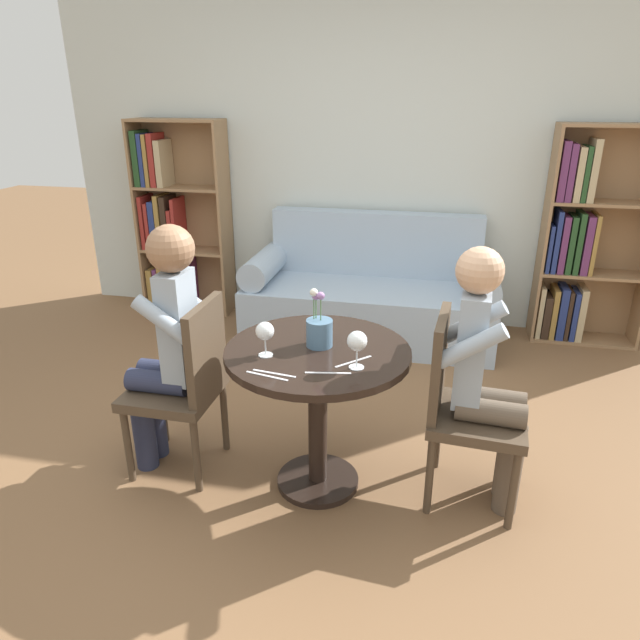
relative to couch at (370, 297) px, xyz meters
The scene contains 17 objects.
ground_plane 1.92m from the couch, 90.00° to the right, with size 16.00×16.00×0.00m, color brown.
back_wall 1.12m from the couch, 90.00° to the left, with size 5.20×0.05×2.70m.
round_table 1.91m from the couch, 90.00° to the right, with size 0.84×0.84×0.73m.
couch is the anchor object (origin of this frame).
bookshelf_left 1.79m from the couch, behind, with size 0.76×0.28×1.59m.
bookshelf_right 1.60m from the couch, ahead, with size 0.76×0.28×1.59m.
chair_left 2.01m from the couch, 109.03° to the right, with size 0.43×0.43×0.90m.
chair_right 1.95m from the couch, 70.32° to the right, with size 0.45×0.45×0.90m.
person_left 2.07m from the couch, 111.33° to the right, with size 0.42×0.34×1.26m.
person_right 2.01m from the couch, 67.99° to the right, with size 0.43×0.36×1.22m.
wine_glass_left 2.09m from the couch, 95.89° to the right, with size 0.08×0.08×0.16m.
wine_glass_right 2.12m from the couch, 84.48° to the right, with size 0.08×0.08×0.16m.
flower_vase 1.92m from the couch, 89.90° to the right, with size 0.12×0.12×0.27m.
knife_left_setting 2.04m from the couch, 84.92° to the right, with size 0.14×0.15×0.00m.
fork_left_setting 2.24m from the couch, 93.77° to the right, with size 0.19×0.05×0.00m.
knife_right_setting 2.21m from the couch, 93.22° to the right, with size 0.19×0.04×0.00m.
fork_right_setting 2.16m from the couch, 87.53° to the right, with size 0.19×0.04×0.00m.
Camera 1 is at (0.50, -2.26, 1.80)m, focal length 32.00 mm.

